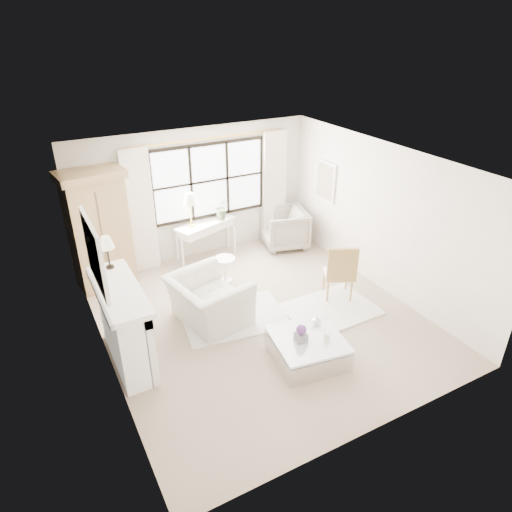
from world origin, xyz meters
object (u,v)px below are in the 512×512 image
object	(u,v)px
armoire	(99,229)
console_table	(206,240)
club_armchair	(209,300)
coffee_table	(307,349)

from	to	relation	value
armoire	console_table	bearing A→B (deg)	-4.57
console_table	club_armchair	size ratio (longest dim) A/B	1.11
console_table	coffee_table	xyz separation A→B (m)	(0.04, -3.77, -0.22)
armoire	club_armchair	xyz separation A→B (m)	(1.25, -2.06, -0.74)
club_armchair	coffee_table	distance (m)	1.85
armoire	club_armchair	bearing A→B (deg)	-66.37
console_table	armoire	bearing A→B (deg)	163.90
armoire	club_armchair	world-z (taller)	armoire
coffee_table	club_armchair	bearing A→B (deg)	128.07
armoire	coffee_table	world-z (taller)	armoire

